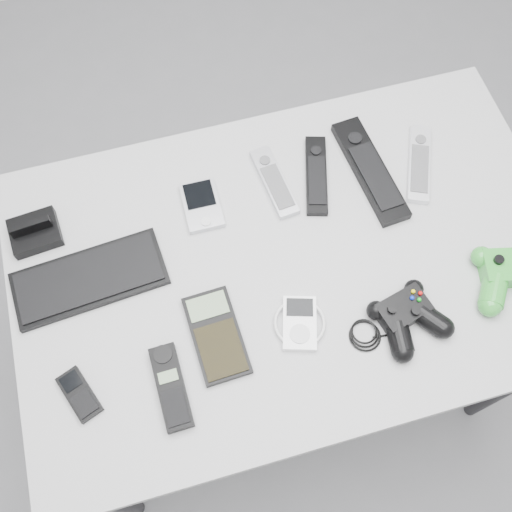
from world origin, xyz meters
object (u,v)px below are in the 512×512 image
object	(u,v)px
remote_black_a	(316,175)
mp3_player	(300,323)
pda	(202,205)
calculator	(216,335)
remote_silver_a	(274,182)
remote_black_b	(370,170)
desk	(291,272)
mobile_phone	(79,394)
controller_black	(407,316)
pda_keyboard	(89,278)
controller_green	(512,275)
cordless_handset	(171,387)
remote_silver_b	(419,163)

from	to	relation	value
remote_black_a	mp3_player	world-z (taller)	same
pda	calculator	xyz separation A→B (m)	(-0.04, -0.27, -0.00)
remote_silver_a	remote_black_b	distance (m)	0.20
desk	mobile_phone	bearing A→B (deg)	-161.03
remote_black_b	mobile_phone	size ratio (longest dim) A/B	2.70
calculator	controller_black	world-z (taller)	controller_black
remote_black_b	calculator	size ratio (longest dim) A/B	1.49
mobile_phone	controller_black	world-z (taller)	controller_black
remote_silver_a	remote_black_a	distance (m)	0.09
pda_keyboard	pda	size ratio (longest dim) A/B	2.57
pda	mp3_player	world-z (taller)	same
calculator	mobile_phone	bearing A→B (deg)	-173.57
desk	controller_green	world-z (taller)	controller_green
remote_silver_a	mp3_player	distance (m)	0.31
calculator	remote_black_b	bearing A→B (deg)	30.98
mobile_phone	mp3_player	xyz separation A→B (m)	(0.41, 0.02, 0.00)
controller_green	cordless_handset	bearing A→B (deg)	-164.22
pda	mobile_phone	bearing A→B (deg)	-132.42
remote_black_b	mobile_phone	xyz separation A→B (m)	(-0.65, -0.30, -0.00)
calculator	controller_green	size ratio (longest dim) A/B	1.12
pda	remote_silver_a	size ratio (longest dim) A/B	0.66
controller_black	remote_silver_b	bearing A→B (deg)	49.66
remote_black_a	remote_silver_b	bearing A→B (deg)	8.47
pda_keyboard	mobile_phone	world-z (taller)	pda_keyboard
controller_black	controller_green	world-z (taller)	controller_green
pda	calculator	world-z (taller)	same
pda	remote_silver_b	distance (m)	0.46
mp3_player	remote_silver_b	bearing A→B (deg)	54.78
cordless_handset	controller_green	bearing A→B (deg)	1.55
remote_silver_a	mp3_player	size ratio (longest dim) A/B	1.65
remote_silver_b	mp3_player	distance (m)	0.44
remote_silver_a	remote_black_b	bearing A→B (deg)	-14.04
desk	cordless_handset	xyz separation A→B (m)	(-0.28, -0.18, 0.08)
desk	remote_silver_a	world-z (taller)	remote_silver_a
calculator	controller_black	distance (m)	0.35
desk	remote_black_b	xyz separation A→B (m)	(0.21, 0.15, 0.08)
desk	mp3_player	world-z (taller)	mp3_player
desk	mp3_player	bearing A→B (deg)	-101.81
desk	cordless_handset	distance (m)	0.35
controller_black	pda	bearing A→B (deg)	118.58
calculator	remote_silver_b	bearing A→B (deg)	24.02
pda	cordless_handset	size ratio (longest dim) A/B	0.74
remote_black_b	remote_silver_b	world-z (taller)	remote_black_b
cordless_handset	controller_black	bearing A→B (deg)	0.01
remote_black_b	controller_green	xyz separation A→B (m)	(0.17, -0.30, 0.01)
mp3_player	pda	bearing A→B (deg)	128.83
remote_silver_b	controller_black	size ratio (longest dim) A/B	0.84
desk	remote_black_b	bearing A→B (deg)	34.57
remote_black_a	mobile_phone	distance (m)	0.63
remote_silver_b	cordless_handset	bearing A→B (deg)	-128.23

